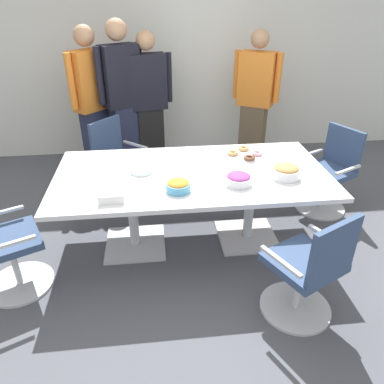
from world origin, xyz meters
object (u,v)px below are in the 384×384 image
at_px(snack_bowl_candy_mix, 239,179).
at_px(donut_platter, 245,154).
at_px(person_standing_0, 93,102).
at_px(snack_bowl_chips_orange, 178,186).
at_px(person_standing_3, 255,99).
at_px(person_standing_1, 122,98).
at_px(plate_stack, 141,171).
at_px(office_chair_0, 308,272).
at_px(office_chair_2, 118,165).
at_px(conference_table, 192,185).
at_px(person_standing_2, 149,102).
at_px(napkin_pile, 112,195).
at_px(office_chair_1, 329,175).
at_px(office_chair_3, 2,248).
at_px(snack_bowl_cookies, 286,171).

xyz_separation_m(snack_bowl_candy_mix, donut_platter, (0.20, 0.57, -0.03)).
xyz_separation_m(person_standing_0, snack_bowl_chips_orange, (0.89, -1.95, -0.16)).
bearing_deg(person_standing_3, person_standing_0, 33.54).
distance_m(person_standing_0, person_standing_1, 0.36).
height_order(person_standing_1, plate_stack, person_standing_1).
bearing_deg(person_standing_1, person_standing_0, -31.47).
bearing_deg(person_standing_1, office_chair_0, 86.25).
bearing_deg(office_chair_2, conference_table, 78.13).
bearing_deg(person_standing_2, person_standing_0, -2.41).
height_order(office_chair_0, donut_platter, office_chair_0).
bearing_deg(person_standing_0, napkin_pile, 52.39).
relative_size(conference_table, snack_bowl_chips_orange, 12.05).
distance_m(office_chair_1, person_standing_0, 2.88).
bearing_deg(office_chair_0, office_chair_3, 140.33).
relative_size(snack_bowl_chips_orange, napkin_pile, 1.02).
bearing_deg(person_standing_0, snack_bowl_cookies, 87.17).
height_order(person_standing_1, snack_bowl_chips_orange, person_standing_1).
xyz_separation_m(office_chair_3, person_standing_3, (2.56, 2.17, 0.51)).
height_order(office_chair_1, snack_bowl_chips_orange, office_chair_1).
bearing_deg(conference_table, office_chair_1, 16.83).
bearing_deg(napkin_pile, person_standing_0, 100.30).
bearing_deg(person_standing_3, plate_stack, 80.03).
relative_size(office_chair_2, snack_bowl_cookies, 3.76).
xyz_separation_m(person_standing_0, plate_stack, (0.59, -1.58, -0.20)).
relative_size(office_chair_0, person_standing_2, 0.52).
height_order(conference_table, office_chair_0, office_chair_0).
relative_size(person_standing_0, snack_bowl_candy_mix, 8.28).
relative_size(snack_bowl_candy_mix, donut_platter, 0.65).
height_order(donut_platter, napkin_pile, napkin_pile).
height_order(office_chair_3, napkin_pile, office_chair_3).
height_order(conference_table, person_standing_0, person_standing_0).
distance_m(office_chair_0, snack_bowl_candy_mix, 0.91).
xyz_separation_m(person_standing_3, napkin_pile, (-1.68, -2.09, -0.13)).
bearing_deg(person_standing_2, snack_bowl_candy_mix, 99.00).
xyz_separation_m(office_chair_1, office_chair_2, (-2.28, 0.52, 0.00)).
relative_size(snack_bowl_cookies, plate_stack, 1.20).
distance_m(office_chair_3, plate_stack, 1.27).
distance_m(office_chair_3, person_standing_0, 2.23).
relative_size(office_chair_1, person_standing_0, 0.50).
height_order(person_standing_2, plate_stack, person_standing_2).
bearing_deg(napkin_pile, office_chair_0, -23.77).
height_order(person_standing_2, snack_bowl_candy_mix, person_standing_2).
bearing_deg(snack_bowl_chips_orange, person_standing_3, 60.23).
bearing_deg(office_chair_1, person_standing_1, 36.34).
relative_size(snack_bowl_candy_mix, plate_stack, 1.09).
bearing_deg(person_standing_1, snack_bowl_candy_mix, 86.88).
bearing_deg(snack_bowl_chips_orange, donut_platter, 41.77).
height_order(office_chair_3, person_standing_0, person_standing_0).
bearing_deg(office_chair_3, person_standing_1, 131.99).
height_order(office_chair_2, person_standing_2, person_standing_2).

